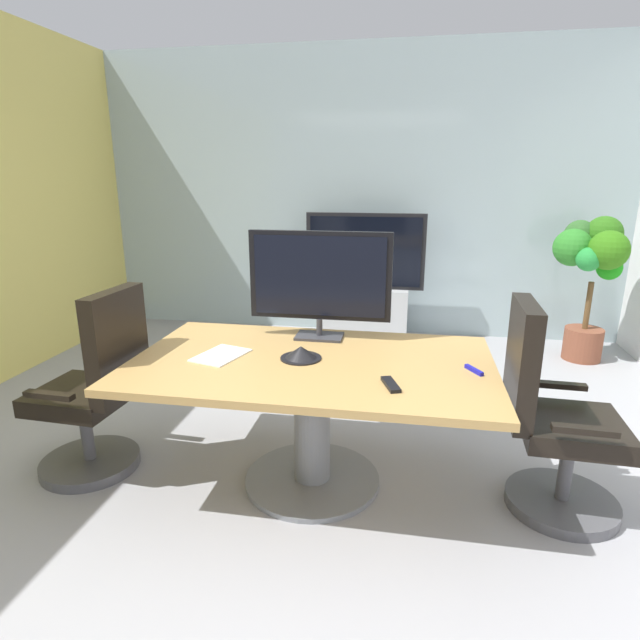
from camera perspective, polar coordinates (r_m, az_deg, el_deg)
ground_plane at (r=2.88m, az=-4.07°, el=-20.00°), size 7.62×7.62×0.00m
wall_back_glass_partition at (r=5.60m, az=4.12°, el=13.67°), size 5.55×0.10×2.94m
conference_table at (r=2.81m, az=-0.91°, el=-8.07°), size 1.90×1.14×0.73m
office_chair_left at (r=3.22m, az=-23.50°, el=-7.93°), size 0.61×0.58×1.09m
office_chair_right at (r=2.90m, az=24.22°, el=-10.71°), size 0.60×0.58×1.09m
tv_monitor at (r=3.02m, az=-0.03°, el=4.59°), size 0.84×0.18×0.64m
wall_display_unit at (r=5.37m, az=4.92°, el=2.47°), size 1.20×0.36×1.31m
potted_plant at (r=5.24m, az=27.83°, el=5.40°), size 0.62×0.60×1.32m
conference_phone at (r=2.74m, az=-2.13°, el=-3.70°), size 0.22×0.22×0.07m
remote_control at (r=2.43m, az=7.84°, el=-7.08°), size 0.10×0.18×0.02m
whiteboard_marker at (r=2.68m, az=16.68°, el=-5.33°), size 0.08×0.12×0.02m
paper_notepad at (r=2.84m, az=-10.94°, el=-3.85°), size 0.29×0.35×0.01m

